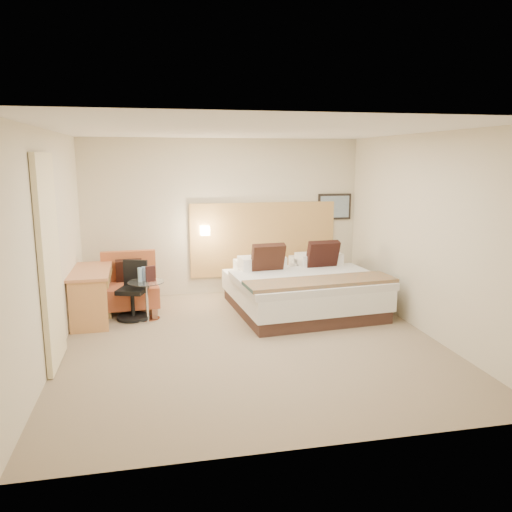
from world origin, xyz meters
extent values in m
cube|color=#827058|center=(0.00, 0.00, -0.01)|extent=(4.80, 5.00, 0.02)
cube|color=white|center=(0.00, 0.00, 2.71)|extent=(4.80, 5.00, 0.02)
cube|color=beige|center=(0.00, 2.51, 1.35)|extent=(4.80, 0.02, 2.70)
cube|color=beige|center=(0.00, -2.51, 1.35)|extent=(4.80, 0.02, 2.70)
cube|color=beige|center=(-2.41, 0.00, 1.35)|extent=(0.02, 5.00, 2.70)
cube|color=beige|center=(2.41, 0.00, 1.35)|extent=(0.02, 5.00, 2.70)
cube|color=#BD8949|center=(0.70, 2.47, 0.95)|extent=(2.60, 0.04, 1.30)
cube|color=black|center=(2.02, 2.48, 1.50)|extent=(0.62, 0.03, 0.47)
cube|color=gray|center=(2.02, 2.46, 1.50)|extent=(0.54, 0.01, 0.39)
cylinder|color=silver|center=(-0.35, 2.42, 1.15)|extent=(0.02, 0.12, 0.02)
cube|color=#FFEDC6|center=(-0.35, 2.36, 1.15)|extent=(0.15, 0.15, 0.15)
cube|color=beige|center=(-2.36, -0.25, 1.22)|extent=(0.06, 0.90, 2.42)
cylinder|color=#87B3D2|center=(-1.43, 1.20, 0.69)|extent=(0.08, 0.08, 0.21)
cylinder|color=#87A8D1|center=(-1.37, 1.25, 0.69)|extent=(0.08, 0.08, 0.21)
cube|color=#321514|center=(-1.27, 1.19, 0.70)|extent=(0.15, 0.09, 0.23)
cube|color=#3B241D|center=(1.05, 1.21, 0.09)|extent=(2.21, 2.21, 0.19)
cube|color=white|center=(1.05, 1.21, 0.35)|extent=(2.28, 2.28, 0.31)
cube|color=silver|center=(1.07, 0.92, 0.55)|extent=(2.28, 1.70, 0.10)
cube|color=white|center=(0.47, 1.93, 0.60)|extent=(0.77, 0.46, 0.19)
cube|color=silver|center=(1.47, 2.02, 0.60)|extent=(0.77, 0.46, 0.19)
cube|color=white|center=(0.50, 1.66, 0.70)|extent=(0.77, 0.46, 0.19)
cube|color=white|center=(1.50, 1.75, 0.70)|extent=(0.77, 0.46, 0.19)
cube|color=black|center=(0.55, 1.46, 0.78)|extent=(0.55, 0.33, 0.54)
cube|color=black|center=(1.49, 1.54, 0.78)|extent=(0.55, 0.33, 0.54)
cube|color=orange|center=(1.11, 0.50, 0.63)|extent=(2.24, 0.77, 0.05)
cube|color=tan|center=(-1.92, 1.38, 0.05)|extent=(0.09, 0.09, 0.11)
cube|color=tan|center=(-1.24, 1.43, 0.05)|extent=(0.09, 0.09, 0.11)
cube|color=#AA6E50|center=(-1.97, 1.97, 0.05)|extent=(0.09, 0.09, 0.11)
cube|color=tan|center=(-1.29, 2.03, 0.05)|extent=(0.09, 0.09, 0.11)
cube|color=#BC5632|center=(-1.60, 1.70, 0.27)|extent=(0.91, 0.81, 0.32)
cube|color=#AF562F|center=(-1.63, 2.01, 0.66)|extent=(0.86, 0.19, 0.48)
cube|color=black|center=(-1.62, 1.89, 0.59)|extent=(0.42, 0.23, 0.42)
cylinder|color=silver|center=(-1.34, 1.20, 0.01)|extent=(0.44, 0.44, 0.02)
cylinder|color=silver|center=(-1.34, 1.20, 0.29)|extent=(0.05, 0.05, 0.55)
cylinder|color=white|center=(-1.34, 1.20, 0.58)|extent=(0.64, 0.64, 0.01)
cube|color=#C2774C|center=(-2.14, 1.35, 0.75)|extent=(0.60, 1.24, 0.04)
cube|color=tan|center=(-2.12, 0.77, 0.36)|extent=(0.51, 0.06, 0.72)
cube|color=#A96342|center=(-2.16, 1.92, 0.36)|extent=(0.51, 0.06, 0.72)
cube|color=#A2783F|center=(-2.09, 1.35, 0.66)|extent=(0.49, 1.16, 0.10)
cylinder|color=black|center=(-1.55, 1.28, 0.03)|extent=(0.61, 0.61, 0.04)
cylinder|color=black|center=(-1.55, 1.28, 0.23)|extent=(0.07, 0.07, 0.37)
cube|color=black|center=(-1.55, 1.28, 0.44)|extent=(0.49, 0.49, 0.07)
cube|color=black|center=(-1.50, 1.45, 0.67)|extent=(0.37, 0.16, 0.39)
camera|label=1|loc=(-1.18, -6.09, 2.37)|focal=35.00mm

